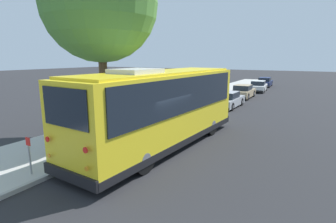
% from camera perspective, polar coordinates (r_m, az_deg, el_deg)
% --- Properties ---
extents(ground_plane, '(160.00, 160.00, 0.00)m').
position_cam_1_polar(ground_plane, '(11.32, -3.13, -9.18)').
color(ground_plane, '#28282B').
extents(sidewalk_slab, '(80.00, 4.28, 0.15)m').
position_cam_1_polar(sidewalk_slab, '(13.82, -17.33, -5.49)').
color(sidewalk_slab, '#B2AFA8').
rests_on(sidewalk_slab, ground).
extents(curb_strip, '(80.00, 0.14, 0.15)m').
position_cam_1_polar(curb_strip, '(12.34, -10.28, -7.20)').
color(curb_strip, '#9D9A94').
rests_on(curb_strip, ground).
extents(shuttle_bus, '(10.26, 3.13, 3.61)m').
position_cam_1_polar(shuttle_bus, '(11.76, -1.20, 1.48)').
color(shuttle_bus, yellow).
rests_on(shuttle_bus, ground).
extents(parked_sedan_silver, '(4.40, 1.80, 1.28)m').
position_cam_1_polar(parked_sedan_silver, '(22.16, 12.86, 2.48)').
color(parked_sedan_silver, '#A8AAAF').
rests_on(parked_sedan_silver, ground).
extents(parked_sedan_tan, '(4.22, 1.83, 1.32)m').
position_cam_1_polar(parked_sedan_tan, '(27.63, 15.98, 4.14)').
color(parked_sedan_tan, tan).
rests_on(parked_sedan_tan, ground).
extents(parked_sedan_white, '(4.45, 2.03, 1.30)m').
position_cam_1_polar(parked_sedan_white, '(33.49, 19.05, 5.18)').
color(parked_sedan_white, silver).
rests_on(parked_sedan_white, ground).
extents(parked_sedan_navy, '(4.64, 1.89, 1.28)m').
position_cam_1_polar(parked_sedan_navy, '(39.49, 20.32, 5.98)').
color(parked_sedan_navy, '#19234C').
rests_on(parked_sedan_navy, ground).
extents(sign_post_near, '(0.06, 0.22, 1.30)m').
position_cam_1_polar(sign_post_near, '(10.01, -27.92, -8.43)').
color(sign_post_near, gray).
rests_on(sign_post_near, sidewalk_slab).
extents(sign_post_far, '(0.06, 0.22, 1.33)m').
position_cam_1_polar(sign_post_far, '(11.07, -19.43, -5.75)').
color(sign_post_far, gray).
rests_on(sign_post_far, sidewalk_slab).
extents(fire_hydrant, '(0.22, 0.22, 0.81)m').
position_cam_1_polar(fire_hydrant, '(18.54, 3.95, 0.85)').
color(fire_hydrant, gold).
rests_on(fire_hydrant, sidewalk_slab).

